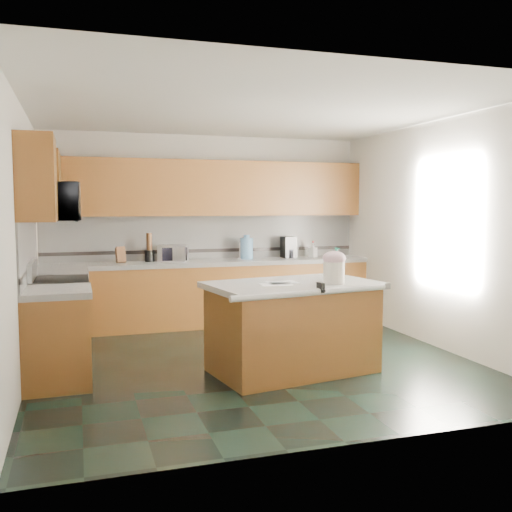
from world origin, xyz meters
name	(u,v)px	position (x,y,z in m)	size (l,w,h in m)	color
floor	(253,361)	(0.00, 0.00, 0.00)	(4.60, 4.60, 0.00)	black
ceiling	(252,110)	(0.00, 0.00, 2.70)	(4.60, 4.60, 0.00)	white
wall_back	(206,229)	(0.00, 2.32, 1.35)	(4.60, 0.04, 2.70)	white
wall_front	(352,256)	(0.00, -2.32, 1.35)	(4.60, 0.04, 2.70)	white
wall_left	(20,242)	(-2.32, 0.00, 1.35)	(0.04, 4.60, 2.70)	white
wall_right	(438,234)	(2.32, 0.00, 1.35)	(0.04, 4.60, 2.70)	white
back_base_cab	(211,295)	(0.00, 2.00, 0.43)	(4.60, 0.60, 0.86)	#432A11
back_countertop	(211,263)	(0.00, 2.00, 0.89)	(4.60, 0.64, 0.06)	white
back_upper_cab	(208,188)	(0.00, 2.13, 1.94)	(4.60, 0.33, 0.78)	#432A11
back_backsplash	(206,237)	(0.00, 2.29, 1.24)	(4.60, 0.02, 0.63)	silver
back_accent_band	(206,251)	(0.00, 2.28, 1.04)	(4.60, 0.01, 0.05)	black
left_base_cab_rear	(61,311)	(-2.00, 1.29, 0.43)	(0.60, 0.82, 0.86)	#432A11
left_counter_rear	(60,273)	(-2.00, 1.29, 0.89)	(0.64, 0.82, 0.06)	white
left_base_cab_front	(57,340)	(-2.00, -0.24, 0.43)	(0.60, 0.72, 0.86)	#432A11
left_counter_front	(56,292)	(-2.00, -0.24, 0.89)	(0.64, 0.72, 0.06)	white
left_backsplash	(28,250)	(-2.29, 0.55, 1.24)	(0.02, 2.30, 0.63)	silver
left_accent_band	(30,268)	(-2.28, 0.55, 1.04)	(0.01, 2.30, 0.05)	black
left_upper_cab_rear	(46,185)	(-2.13, 1.42, 1.94)	(0.33, 1.09, 0.78)	#432A11
left_upper_cab_front	(37,179)	(-2.13, -0.24, 1.94)	(0.33, 0.72, 0.78)	#432A11
range_body	(60,324)	(-2.00, 0.50, 0.44)	(0.60, 0.76, 0.88)	#B7B7BC
range_oven_door	(88,326)	(-1.71, 0.50, 0.40)	(0.02, 0.68, 0.55)	black
range_cooktop	(58,281)	(-2.00, 0.50, 0.90)	(0.62, 0.78, 0.04)	black
range_handle	(90,291)	(-1.68, 0.50, 0.78)	(0.02, 0.02, 0.66)	#B7B7BC
range_backguard	(32,270)	(-2.26, 0.50, 1.02)	(0.06, 0.76, 0.18)	#B7B7BC
microwave	(56,202)	(-2.00, 0.50, 1.73)	(0.73, 0.50, 0.41)	#B7B7BC
island_base	(293,330)	(0.28, -0.49, 0.43)	(1.58, 0.90, 0.86)	#432A11
island_top	(293,285)	(0.28, -0.49, 0.89)	(1.68, 1.00, 0.06)	white
island_bullnose	(312,292)	(0.28, -0.99, 0.89)	(0.06, 0.06, 1.68)	white
treat_jar	(334,273)	(0.63, -0.71, 1.03)	(0.21, 0.21, 0.22)	beige
treat_jar_lid	(334,258)	(0.63, -0.71, 1.18)	(0.23, 0.23, 0.14)	beige
treat_jar_knob	(334,253)	(0.63, -0.71, 1.23)	(0.03, 0.03, 0.08)	tan
treat_jar_knob_end_l	(331,253)	(0.59, -0.71, 1.23)	(0.04, 0.04, 0.04)	tan
treat_jar_knob_end_r	(338,253)	(0.67, -0.71, 1.23)	(0.04, 0.04, 0.04)	tan
soap_bottle_island	(336,263)	(0.86, -0.28, 1.08)	(0.12, 0.12, 0.32)	#1D9676
paper_sheet_a	(276,284)	(0.06, -0.59, 0.92)	(0.31, 0.23, 0.00)	white
paper_sheet_b	(283,282)	(0.17, -0.48, 0.92)	(0.30, 0.23, 0.00)	white
clamp_body	(321,287)	(0.37, -0.97, 0.93)	(0.03, 0.10, 0.09)	black
clamp_handle	(323,290)	(0.37, -1.03, 0.91)	(0.02, 0.02, 0.07)	black
knife_block	(121,255)	(-1.24, 2.05, 1.03)	(0.12, 0.10, 0.21)	#472814
utensil_crock	(150,256)	(-0.85, 2.08, 1.00)	(0.13, 0.13, 0.16)	black
utensil_bundle	(149,242)	(-0.85, 2.08, 1.20)	(0.08, 0.08, 0.24)	#472814
toaster_oven	(173,253)	(-0.53, 2.05, 1.03)	(0.38, 0.26, 0.22)	#B7B7BC
toaster_oven_door	(175,254)	(-0.53, 1.93, 1.03)	(0.34, 0.01, 0.18)	black
paper_towel	(243,251)	(0.51, 2.10, 1.04)	(0.11, 0.11, 0.24)	white
paper_towel_base	(243,258)	(0.51, 2.10, 0.93)	(0.16, 0.16, 0.01)	#B7B7BC
water_jug	(247,249)	(0.55, 2.06, 1.07)	(0.19, 0.19, 0.31)	#649CD0
water_jug_neck	(247,236)	(0.55, 2.06, 1.25)	(0.09, 0.09, 0.04)	#649CD0
coffee_maker	(289,247)	(1.20, 2.08, 1.08)	(0.19, 0.20, 0.32)	black
coffee_carafe	(290,254)	(1.20, 2.03, 0.99)	(0.13, 0.13, 0.13)	black
soap_bottle_back	(313,250)	(1.58, 2.05, 1.03)	(0.10, 0.10, 0.22)	white
soap_back_cap	(313,242)	(1.58, 2.05, 1.15)	(0.02, 0.02, 0.03)	red
window_light_proxy	(446,222)	(2.29, -0.20, 1.50)	(0.02, 1.40, 1.10)	white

